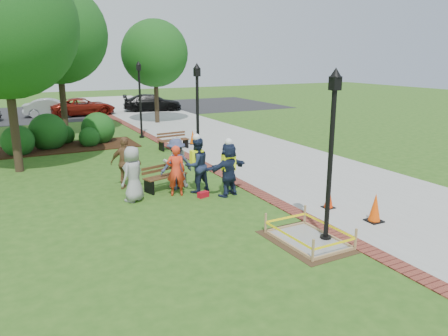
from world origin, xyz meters
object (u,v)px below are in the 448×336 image
hivis_worker_c (197,164)px  lamp_near (331,144)px  hivis_worker_a (229,168)px  wet_concrete_pad (308,232)px  cone_front (375,208)px  hivis_worker_b (228,167)px  bench_near (165,182)px

hivis_worker_c → lamp_near: bearing=-76.0°
hivis_worker_a → wet_concrete_pad: bearing=-89.1°
cone_front → hivis_worker_b: bearing=119.7°
hivis_worker_c → hivis_worker_b: bearing=-35.1°
hivis_worker_c → bench_near: bearing=139.0°
bench_near → cone_front: 6.97m
cone_front → hivis_worker_b: 4.88m
lamp_near → hivis_worker_a: (-0.52, 4.32, -1.52)m
hivis_worker_b → hivis_worker_c: hivis_worker_c is taller
hivis_worker_c → hivis_worker_a: bearing=-48.0°
cone_front → hivis_worker_a: size_ratio=0.43×
cone_front → hivis_worker_a: (-2.52, 3.99, 0.56)m
bench_near → hivis_worker_b: hivis_worker_b is taller
wet_concrete_pad → hivis_worker_b: (0.05, 4.43, 0.66)m
wet_concrete_pad → hivis_worker_c: (-0.83, 5.04, 0.76)m
wet_concrete_pad → hivis_worker_b: hivis_worker_b is taller
cone_front → hivis_worker_b: size_ratio=0.46×
hivis_worker_a → hivis_worker_c: 1.15m
wet_concrete_pad → bench_near: bench_near is taller
wet_concrete_pad → hivis_worker_b: size_ratio=1.30×
hivis_worker_a → hivis_worker_b: bearing=63.9°
wet_concrete_pad → lamp_near: lamp_near is taller
hivis_worker_a → hivis_worker_c: (-0.77, 0.85, 0.03)m
hivis_worker_a → lamp_near: bearing=-83.1°
lamp_near → hivis_worker_b: bearing=95.1°
wet_concrete_pad → hivis_worker_b: 4.48m
lamp_near → hivis_worker_b: (-0.41, 4.55, -1.58)m
cone_front → lamp_near: (-2.00, -0.33, 2.08)m
cone_front → hivis_worker_a: hivis_worker_a is taller
wet_concrete_pad → bench_near: 6.05m
wet_concrete_pad → cone_front: bearing=4.8°
cone_front → hivis_worker_c: (-3.28, 4.84, 0.59)m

